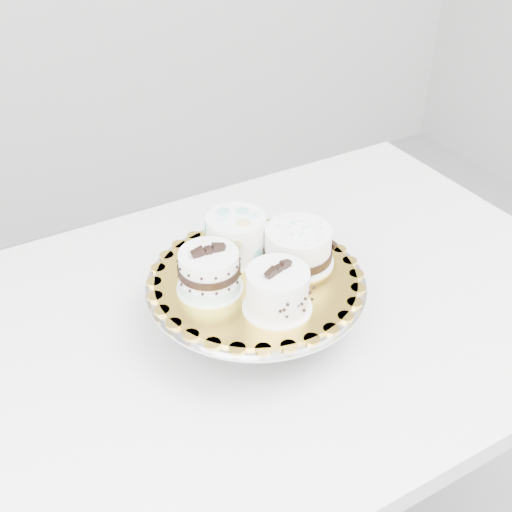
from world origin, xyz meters
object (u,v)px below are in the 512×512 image
table (262,343)px  cake_ribbon (298,247)px  cake_board (256,278)px  cake_banded (209,272)px  cake_dots (236,235)px  cake_stand (256,294)px  cake_swirl (278,291)px

table → cake_ribbon: cake_ribbon is taller
cake_board → cake_banded: (-0.07, 0.01, 0.03)m
table → cake_dots: cake_dots is taller
cake_banded → table: bearing=14.9°
cake_banded → cake_board: bearing=-3.1°
cake_banded → cake_ribbon: size_ratio=0.75×
cake_banded → cake_ribbon: 0.15m
cake_banded → cake_dots: cake_banded is taller
cake_stand → cake_ribbon: bearing=2.5°
cake_dots → cake_ribbon: 0.10m
cake_dots → cake_ribbon: size_ratio=0.93×
cake_swirl → cake_dots: size_ratio=0.89×
cake_swirl → cake_dots: cake_swirl is taller
cake_swirl → cake_ribbon: (0.09, 0.08, -0.00)m
cake_board → cake_banded: size_ratio=3.11×
cake_swirl → cake_banded: size_ratio=1.10×
cake_board → cake_ribbon: bearing=2.5°
table → cake_dots: 0.22m
cake_swirl → cake_banded: 0.11m
cake_stand → cake_swirl: cake_swirl is taller
cake_dots → cake_ribbon: (0.08, -0.07, -0.01)m
cake_stand → cake_board: (0.00, -0.00, 0.03)m
cake_ribbon → cake_swirl: bearing=-156.5°
cake_banded → cake_dots: size_ratio=0.81×
cake_swirl → cake_dots: bearing=70.2°
cake_swirl → cake_dots: 0.15m
table → cake_swirl: size_ratio=10.75×
cake_swirl → cake_banded: same height
cake_dots → cake_board: bearing=-113.8°
cake_ribbon → cake_stand: bearing=162.7°
table → cake_board: 0.18m
cake_banded → cake_dots: 0.10m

